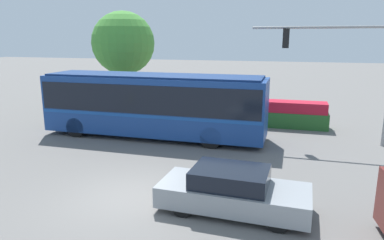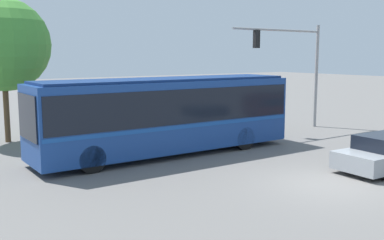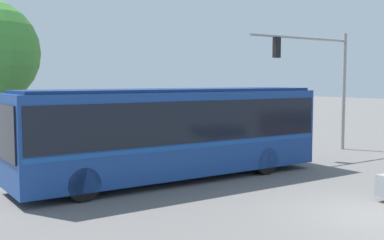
{
  "view_description": "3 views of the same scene",
  "coord_description": "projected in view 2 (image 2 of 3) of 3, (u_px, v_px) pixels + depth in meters",
  "views": [
    {
      "loc": [
        4.8,
        -9.48,
        4.93
      ],
      "look_at": [
        1.34,
        2.74,
        1.98
      ],
      "focal_mm": 33.03,
      "sensor_mm": 36.0,
      "label": 1
    },
    {
      "loc": [
        -11.63,
        -9.06,
        4.13
      ],
      "look_at": [
        -0.96,
        6.29,
        1.43
      ],
      "focal_mm": 42.41,
      "sensor_mm": 36.0,
      "label": 2
    },
    {
      "loc": [
        -10.64,
        -7.13,
        3.48
      ],
      "look_at": [
        -1.57,
        6.16,
        2.13
      ],
      "focal_mm": 44.47,
      "sensor_mm": 36.0,
      "label": 3
    }
  ],
  "objects": [
    {
      "name": "traffic_light_pole",
      "position": [
        297.0,
        58.0,
        24.86
      ],
      "size": [
        6.36,
        0.24,
        5.79
      ],
      "rotation": [
        0.0,
        0.0,
        3.14
      ],
      "color": "gray",
      "rests_on": "ground"
    },
    {
      "name": "street_tree_left",
      "position": [
        3.0,
        45.0,
        21.03
      ],
      "size": [
        4.37,
        4.37,
        6.79
      ],
      "color": "brown",
      "rests_on": "ground"
    },
    {
      "name": "ground_plane",
      "position": [
        328.0,
        185.0,
        14.52
      ],
      "size": [
        140.0,
        140.0,
        0.0
      ],
      "primitive_type": "plane",
      "color": "slate"
    },
    {
      "name": "city_bus",
      "position": [
        167.0,
        111.0,
        18.76
      ],
      "size": [
        11.28,
        2.59,
        3.18
      ],
      "rotation": [
        0.0,
        0.0,
        3.14
      ],
      "color": "navy",
      "rests_on": "ground"
    },
    {
      "name": "flowering_hedge",
      "position": [
        185.0,
        119.0,
        24.19
      ],
      "size": [
        10.33,
        1.2,
        1.47
      ],
      "color": "#286028",
      "rests_on": "ground"
    }
  ]
}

